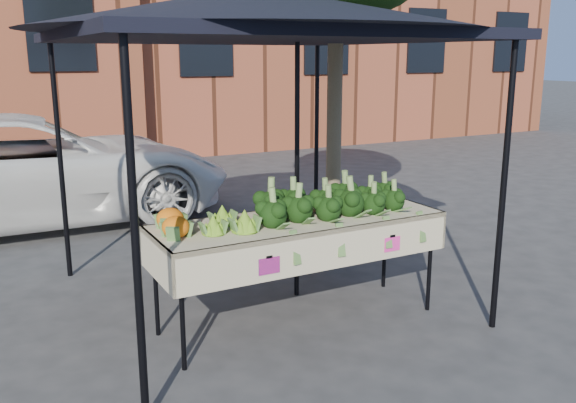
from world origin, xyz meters
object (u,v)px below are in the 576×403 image
at_px(street_tree, 335,54).
at_px(table, 299,271).
at_px(canopy, 258,151).
at_px(vehicle, 14,19).

bearing_deg(street_tree, table, -132.74).
bearing_deg(street_tree, canopy, -157.39).
bearing_deg(vehicle, street_tree, -142.19).
height_order(table, street_tree, street_tree).
height_order(canopy, vehicle, vehicle).
relative_size(canopy, vehicle, 0.60).
distance_m(canopy, vehicle, 4.29).
bearing_deg(table, canopy, 97.33).
relative_size(table, canopy, 0.76).
bearing_deg(vehicle, canopy, -157.86).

